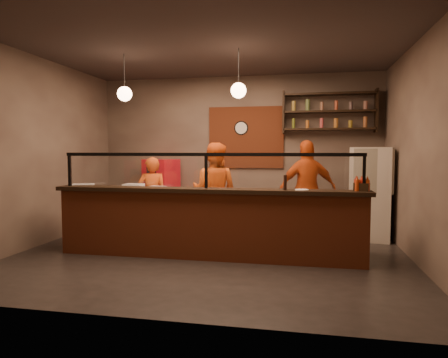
% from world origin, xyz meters
% --- Properties ---
extents(floor, '(6.00, 6.00, 0.00)m').
position_xyz_m(floor, '(0.00, 0.00, 0.00)').
color(floor, black).
rests_on(floor, ground).
extents(ceiling, '(6.00, 6.00, 0.00)m').
position_xyz_m(ceiling, '(0.00, 0.00, 3.20)').
color(ceiling, '#392F2C').
rests_on(ceiling, wall_back).
extents(wall_back, '(6.00, 0.00, 6.00)m').
position_xyz_m(wall_back, '(0.00, 2.50, 1.60)').
color(wall_back, '#756556').
rests_on(wall_back, floor).
extents(wall_left, '(0.00, 5.00, 5.00)m').
position_xyz_m(wall_left, '(-3.00, 0.00, 1.60)').
color(wall_left, '#756556').
rests_on(wall_left, floor).
extents(wall_right, '(0.00, 5.00, 5.00)m').
position_xyz_m(wall_right, '(3.00, 0.00, 1.60)').
color(wall_right, '#756556').
rests_on(wall_right, floor).
extents(wall_front, '(6.00, 0.00, 6.00)m').
position_xyz_m(wall_front, '(0.00, -2.50, 1.60)').
color(wall_front, '#756556').
rests_on(wall_front, floor).
extents(brick_patch, '(1.60, 0.04, 1.30)m').
position_xyz_m(brick_patch, '(0.20, 2.47, 1.90)').
color(brick_patch, brown).
rests_on(brick_patch, wall_back).
extents(service_counter, '(4.60, 0.25, 1.00)m').
position_xyz_m(service_counter, '(0.00, -0.30, 0.50)').
color(service_counter, brown).
rests_on(service_counter, floor).
extents(counter_ledge, '(4.70, 0.37, 0.06)m').
position_xyz_m(counter_ledge, '(0.00, -0.30, 1.03)').
color(counter_ledge, black).
rests_on(counter_ledge, service_counter).
extents(worktop_cabinet, '(4.60, 0.75, 0.85)m').
position_xyz_m(worktop_cabinet, '(0.00, 0.20, 0.42)').
color(worktop_cabinet, gray).
rests_on(worktop_cabinet, floor).
extents(worktop, '(4.60, 0.75, 0.05)m').
position_xyz_m(worktop, '(0.00, 0.20, 0.88)').
color(worktop, silver).
rests_on(worktop, worktop_cabinet).
extents(sneeze_guard, '(4.50, 0.05, 0.52)m').
position_xyz_m(sneeze_guard, '(0.00, -0.30, 1.37)').
color(sneeze_guard, white).
rests_on(sneeze_guard, counter_ledge).
extents(wall_shelving, '(1.84, 0.28, 0.85)m').
position_xyz_m(wall_shelving, '(1.90, 2.32, 2.40)').
color(wall_shelving, black).
rests_on(wall_shelving, wall_back).
extents(wall_clock, '(0.30, 0.04, 0.30)m').
position_xyz_m(wall_clock, '(0.10, 2.46, 2.10)').
color(wall_clock, black).
rests_on(wall_clock, wall_back).
extents(pendant_left, '(0.24, 0.24, 0.77)m').
position_xyz_m(pendant_left, '(-1.50, 0.20, 2.55)').
color(pendant_left, black).
rests_on(pendant_left, ceiling).
extents(pendant_right, '(0.24, 0.24, 0.77)m').
position_xyz_m(pendant_right, '(0.40, 0.20, 2.55)').
color(pendant_right, black).
rests_on(pendant_right, ceiling).
extents(cook_left, '(0.64, 0.53, 1.50)m').
position_xyz_m(cook_left, '(-1.36, 1.00, 0.75)').
color(cook_left, '#C44712').
rests_on(cook_left, floor).
extents(cook_mid, '(0.93, 0.76, 1.76)m').
position_xyz_m(cook_mid, '(-0.18, 1.05, 0.88)').
color(cook_mid, '#D35213').
rests_on(cook_mid, floor).
extents(cook_right, '(1.14, 0.72, 1.81)m').
position_xyz_m(cook_right, '(1.49, 1.44, 0.90)').
color(cook_right, '#C34612').
rests_on(cook_right, floor).
extents(fridge, '(0.80, 0.76, 1.68)m').
position_xyz_m(fridge, '(2.60, 1.57, 0.84)').
color(fridge, beige).
rests_on(fridge, floor).
extents(red_cooler, '(0.76, 0.73, 1.43)m').
position_xyz_m(red_cooler, '(-1.60, 2.15, 0.72)').
color(red_cooler, red).
rests_on(red_cooler, floor).
extents(pizza_dough, '(0.68, 0.68, 0.01)m').
position_xyz_m(pizza_dough, '(0.91, 0.31, 0.91)').
color(pizza_dough, white).
rests_on(pizza_dough, worktop).
extents(prep_tub_a, '(0.31, 0.25, 0.16)m').
position_xyz_m(prep_tub_a, '(-1.42, 0.31, 0.98)').
color(prep_tub_a, silver).
rests_on(prep_tub_a, worktop).
extents(prep_tub_b, '(0.32, 0.28, 0.13)m').
position_xyz_m(prep_tub_b, '(-0.96, 0.17, 0.97)').
color(prep_tub_b, silver).
rests_on(prep_tub_b, worktop).
extents(prep_tub_c, '(0.41, 0.37, 0.17)m').
position_xyz_m(prep_tub_c, '(-2.15, -0.05, 0.98)').
color(prep_tub_c, white).
rests_on(prep_tub_c, worktop).
extents(rolling_pin, '(0.35, 0.21, 0.06)m').
position_xyz_m(rolling_pin, '(-1.53, 0.22, 0.93)').
color(rolling_pin, yellow).
rests_on(rolling_pin, worktop).
extents(condiment_caddy, '(0.24, 0.21, 0.11)m').
position_xyz_m(condiment_caddy, '(2.20, -0.24, 1.12)').
color(condiment_caddy, black).
rests_on(condiment_caddy, counter_ledge).
extents(pepper_mill, '(0.06, 0.06, 0.21)m').
position_xyz_m(pepper_mill, '(1.15, -0.33, 1.17)').
color(pepper_mill, black).
rests_on(pepper_mill, counter_ledge).
extents(small_plate, '(0.23, 0.23, 0.01)m').
position_xyz_m(small_plate, '(1.39, -0.33, 1.07)').
color(small_plate, white).
rests_on(small_plate, counter_ledge).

